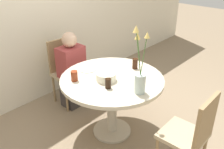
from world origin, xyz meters
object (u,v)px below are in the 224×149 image
side_plate (88,69)px  person_guest (72,73)px  chair_left_flank (192,132)px  drink_glass_2 (108,83)px  birthday_cake (106,76)px  drink_glass_1 (74,76)px  chair_near_front (66,68)px  flower_vase (140,75)px  drink_glass_0 (135,64)px

side_plate → person_guest: size_ratio=0.18×
chair_left_flank → drink_glass_2: 0.93m
birthday_cake → drink_glass_1: birthday_cake is taller
chair_near_front → chair_left_flank: same height
chair_near_front → flower_vase: bearing=-90.3°
birthday_cake → drink_glass_0: birthday_cake is taller
drink_glass_0 → drink_glass_2: drink_glass_0 is taller
flower_vase → drink_glass_0: size_ratio=5.40×
chair_near_front → drink_glass_1: (-0.43, -0.72, 0.28)m
chair_left_flank → side_plate: 1.36m
drink_glass_2 → person_guest: 1.03m
drink_glass_1 → side_plate: bearing=18.2°
chair_near_front → chair_left_flank: size_ratio=1.00×
side_plate → drink_glass_1: 0.30m
person_guest → drink_glass_0: bearing=-72.3°
flower_vase → drink_glass_2: size_ratio=6.39×
drink_glass_0 → drink_glass_1: 0.75m
drink_glass_0 → drink_glass_1: (-0.69, 0.30, -0.01)m
flower_vase → birthday_cake: bearing=94.5°
side_plate → drink_glass_0: (0.41, -0.39, 0.06)m
chair_near_front → drink_glass_1: size_ratio=8.25×
person_guest → chair_left_flank: bearing=-92.6°
birthday_cake → flower_vase: (0.03, -0.42, 0.15)m
chair_near_front → drink_glass_0: chair_near_front is taller
side_plate → person_guest: person_guest is taller
birthday_cake → flower_vase: size_ratio=0.33×
chair_left_flank → drink_glass_0: size_ratio=7.40×
birthday_cake → person_guest: 0.88m
side_plate → drink_glass_2: 0.50m
birthday_cake → chair_near_front: bearing=78.9°
chair_near_front → birthday_cake: bearing=-95.0°
chair_near_front → person_guest: size_ratio=0.85×
chair_left_flank → drink_glass_2: size_ratio=8.76×
birthday_cake → chair_left_flank: bearing=-84.8°
chair_near_front → side_plate: 0.69m
drink_glass_0 → drink_glass_2: (-0.56, -0.08, -0.01)m
chair_left_flank → side_plate: chair_left_flank is taller
flower_vase → drink_glass_1: bearing=112.0°
birthday_cake → side_plate: bearing=83.0°
drink_glass_1 → drink_glass_0: bearing=-23.7°
drink_glass_0 → drink_glass_1: bearing=156.3°
flower_vase → chair_left_flank: bearing=-84.3°
drink_glass_0 → person_guest: (-0.28, 0.86, -0.31)m
flower_vase → side_plate: bearing=89.3°
person_guest → side_plate: bearing=-105.6°
drink_glass_2 → chair_left_flank: bearing=-76.9°
drink_glass_1 → flower_vase: bearing=-68.0°
drink_glass_2 → flower_vase: bearing=-63.5°
chair_left_flank → birthday_cake: chair_left_flank is taller
person_guest → chair_near_front: bearing=83.9°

